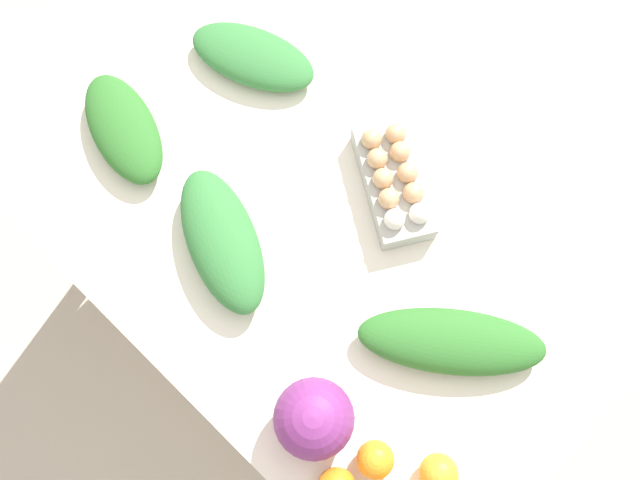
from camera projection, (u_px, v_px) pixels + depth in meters
name	position (u px, v px, depth m)	size (l,w,h in m)	color
ground_plane	(320.00, 304.00, 2.18)	(8.00, 8.00, 0.00)	#B2A899
dining_table	(320.00, 254.00, 1.60)	(1.31, 0.83, 0.71)	silver
cabbage_purple	(314.00, 419.00, 1.33)	(0.15, 0.15, 0.15)	#7A2D75
egg_carton	(394.00, 181.00, 1.50)	(0.29, 0.24, 0.09)	#A8A8A3
greens_bunch_scallion	(222.00, 241.00, 1.46)	(0.33, 0.14, 0.09)	#337538
greens_bunch_kale	(452.00, 342.00, 1.41)	(0.37, 0.13, 0.08)	#2D6B28
greens_bunch_chard	(124.00, 129.00, 1.54)	(0.28, 0.14, 0.07)	#2D6B28
greens_bunch_beet_tops	(253.00, 57.00, 1.59)	(0.29, 0.14, 0.06)	#337538
orange_0	(375.00, 460.00, 1.35)	(0.07, 0.07, 0.07)	orange
orange_4	(439.00, 473.00, 1.34)	(0.08, 0.08, 0.08)	orange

